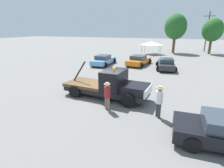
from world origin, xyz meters
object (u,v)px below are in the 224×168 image
(person_at_hood, at_px, (107,94))
(parked_car_orange, at_px, (139,60))
(tow_truck, at_px, (110,86))
(person_near_truck, at_px, (159,99))
(parked_car_skyblue, at_px, (104,60))
(parked_car_charcoal, at_px, (166,64))
(tree_left, at_px, (176,27))
(traffic_cone, at_px, (123,83))
(utility_pole, at_px, (207,31))
(tree_center, at_px, (213,30))
(canopy_tent_white, at_px, (152,43))

(person_at_hood, bearing_deg, parked_car_orange, 26.74)
(tow_truck, bearing_deg, person_near_truck, -21.65)
(person_near_truck, distance_m, parked_car_skyblue, 15.41)
(parked_car_charcoal, bearing_deg, tree_left, -8.78)
(person_near_truck, bearing_deg, tree_left, -124.94)
(traffic_cone, bearing_deg, tree_left, 82.01)
(person_at_hood, height_order, utility_pole, utility_pole)
(tow_truck, height_order, person_at_hood, tow_truck)
(tow_truck, bearing_deg, parked_car_skyblue, 120.08)
(tow_truck, xyz_separation_m, traffic_cone, (0.08, 2.92, -0.65))
(tow_truck, xyz_separation_m, person_at_hood, (0.51, -1.86, 0.12))
(tree_center, distance_m, utility_pole, 3.61)
(person_at_hood, height_order, parked_car_charcoal, person_at_hood)
(person_at_hood, height_order, tree_left, tree_left)
(person_at_hood, relative_size, canopy_tent_white, 0.53)
(person_at_hood, height_order, tree_center, tree_center)
(tow_truck, height_order, traffic_cone, tow_truck)
(canopy_tent_white, bearing_deg, tree_left, 39.96)
(canopy_tent_white, bearing_deg, person_near_truck, -81.07)
(canopy_tent_white, height_order, tree_left, tree_left)
(tow_truck, xyz_separation_m, tree_left, (3.49, 27.16, 4.17))
(parked_car_charcoal, distance_m, utility_pole, 21.91)
(tree_center, bearing_deg, tree_left, -172.76)
(canopy_tent_white, distance_m, traffic_cone, 21.02)
(utility_pole, bearing_deg, tree_center, -83.29)
(parked_car_skyblue, height_order, utility_pole, utility_pole)
(parked_car_charcoal, relative_size, utility_pole, 0.58)
(utility_pole, bearing_deg, canopy_tent_white, -142.83)
(person_near_truck, height_order, utility_pole, utility_pole)
(tow_truck, relative_size, parked_car_skyblue, 1.31)
(person_at_hood, distance_m, canopy_tent_white, 25.75)
(canopy_tent_white, height_order, utility_pole, utility_pole)
(canopy_tent_white, bearing_deg, person_at_hood, -87.83)
(parked_car_orange, relative_size, tree_center, 0.77)
(person_at_hood, xyz_separation_m, parked_car_charcoal, (2.61, 12.90, -0.38))
(traffic_cone, bearing_deg, canopy_tent_white, 91.50)
(parked_car_orange, height_order, canopy_tent_white, canopy_tent_white)
(tow_truck, distance_m, parked_car_orange, 12.44)
(tow_truck, relative_size, parked_car_orange, 1.25)
(person_near_truck, bearing_deg, parked_car_charcoal, -123.14)
(person_at_hood, distance_m, tree_left, 29.45)
(canopy_tent_white, relative_size, tree_left, 0.43)
(parked_car_orange, distance_m, parked_car_charcoal, 3.91)
(parked_car_charcoal, bearing_deg, person_at_hood, 161.05)
(person_near_truck, relative_size, parked_car_skyblue, 0.38)
(parked_car_skyblue, bearing_deg, tow_truck, -154.22)
(tow_truck, bearing_deg, tree_left, 87.67)
(parked_car_charcoal, height_order, tree_center, tree_center)
(tow_truck, distance_m, tree_left, 27.70)
(tree_center, bearing_deg, parked_car_skyblue, -131.85)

